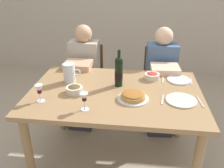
{
  "coord_description": "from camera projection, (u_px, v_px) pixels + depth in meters",
  "views": [
    {
      "loc": [
        0.19,
        -1.84,
        1.73
      ],
      "look_at": [
        -0.03,
        0.04,
        0.81
      ],
      "focal_mm": 38.2,
      "sensor_mm": 36.0,
      "label": 1
    }
  ],
  "objects": [
    {
      "name": "salad_bowl",
      "position": [
        152.0,
        76.0,
        2.3
      ],
      "size": [
        0.14,
        0.14,
        0.07
      ],
      "color": "silver",
      "rests_on": "dining_table"
    },
    {
      "name": "knife_left_setting",
      "position": [
        200.0,
        102.0,
        1.91
      ],
      "size": [
        0.03,
        0.18,
        0.0
      ],
      "primitive_type": "cube",
      "rotation": [
        0.0,
        0.0,
        1.67
      ],
      "color": "silver",
      "rests_on": "dining_table"
    },
    {
      "name": "water_pitcher",
      "position": [
        69.0,
        74.0,
        2.22
      ],
      "size": [
        0.17,
        0.11,
        0.18
      ],
      "color": "silver",
      "rests_on": "dining_table"
    },
    {
      "name": "chair_left",
      "position": [
        88.0,
        75.0,
        3.05
      ],
      "size": [
        0.41,
        0.41,
        0.87
      ],
      "rotation": [
        0.0,
        0.0,
        3.12
      ],
      "color": "brown",
      "rests_on": "ground"
    },
    {
      "name": "ground_plane",
      "position": [
        115.0,
        157.0,
        2.42
      ],
      "size": [
        8.0,
        8.0,
        0.0
      ],
      "primitive_type": "plane",
      "color": "#B2A893"
    },
    {
      "name": "olive_bowl",
      "position": [
        74.0,
        89.0,
        2.04
      ],
      "size": [
        0.14,
        0.14,
        0.07
      ],
      "color": "silver",
      "rests_on": "dining_table"
    },
    {
      "name": "baked_tart",
      "position": [
        133.0,
        96.0,
        1.95
      ],
      "size": [
        0.26,
        0.26,
        0.06
      ],
      "color": "silver",
      "rests_on": "dining_table"
    },
    {
      "name": "wine_glass_right_diner",
      "position": [
        39.0,
        90.0,
        1.88
      ],
      "size": [
        0.06,
        0.06,
        0.15
      ],
      "color": "silver",
      "rests_on": "dining_table"
    },
    {
      "name": "knife_right_setting",
      "position": [
        191.0,
        81.0,
        2.27
      ],
      "size": [
        0.04,
        0.18,
        0.0
      ],
      "primitive_type": "cube",
      "rotation": [
        0.0,
        0.0,
        1.43
      ],
      "color": "silver",
      "rests_on": "dining_table"
    },
    {
      "name": "diner_right",
      "position": [
        161.0,
        78.0,
        2.68
      ],
      "size": [
        0.35,
        0.52,
        1.16
      ],
      "rotation": [
        0.0,
        0.0,
        3.2
      ],
      "color": "#4C6B93",
      "rests_on": "ground"
    },
    {
      "name": "dining_table",
      "position": [
        115.0,
        100.0,
        2.13
      ],
      "size": [
        1.5,
        1.0,
        0.76
      ],
      "color": "#9E7A51",
      "rests_on": "ground"
    },
    {
      "name": "dinner_plate_right_setting",
      "position": [
        179.0,
        80.0,
        2.28
      ],
      "size": [
        0.22,
        0.22,
        0.01
      ],
      "primitive_type": "cylinder",
      "color": "silver",
      "rests_on": "dining_table"
    },
    {
      "name": "dinner_plate_left_setting",
      "position": [
        181.0,
        100.0,
        1.93
      ],
      "size": [
        0.25,
        0.25,
        0.01
      ],
      "primitive_type": "cylinder",
      "color": "silver",
      "rests_on": "dining_table"
    },
    {
      "name": "fork_left_setting",
      "position": [
        162.0,
        100.0,
        1.95
      ],
      "size": [
        0.04,
        0.16,
        0.0
      ],
      "primitive_type": "cube",
      "rotation": [
        0.0,
        0.0,
        1.43
      ],
      "color": "silver",
      "rests_on": "dining_table"
    },
    {
      "name": "spoon_right_setting",
      "position": [
        163.0,
        79.0,
        2.3
      ],
      "size": [
        0.03,
        0.16,
        0.0
      ],
      "primitive_type": "cube",
      "rotation": [
        0.0,
        0.0,
        1.47
      ],
      "color": "silver",
      "rests_on": "dining_table"
    },
    {
      "name": "chair_right",
      "position": [
        158.0,
        78.0,
        2.95
      ],
      "size": [
        0.42,
        0.42,
        0.87
      ],
      "rotation": [
        0.0,
        0.0,
        3.2
      ],
      "color": "brown",
      "rests_on": "ground"
    },
    {
      "name": "diner_left",
      "position": [
        83.0,
        73.0,
        2.79
      ],
      "size": [
        0.34,
        0.51,
        1.16
      ],
      "rotation": [
        0.0,
        0.0,
        3.12
      ],
      "color": "#B7B2A8",
      "rests_on": "ground"
    },
    {
      "name": "wine_glass_left_diner",
      "position": [
        84.0,
        98.0,
        1.77
      ],
      "size": [
        0.06,
        0.06,
        0.14
      ],
      "color": "silver",
      "rests_on": "dining_table"
    },
    {
      "name": "wine_bottle",
      "position": [
        119.0,
        71.0,
        2.12
      ],
      "size": [
        0.07,
        0.07,
        0.34
      ],
      "color": "black",
      "rests_on": "dining_table"
    }
  ]
}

